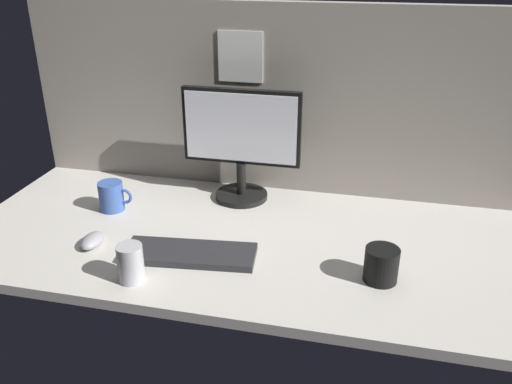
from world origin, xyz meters
TOP-DOWN VIEW (x-y plane):
  - ground_plane at (0.00, 0.00)cm, footprint 180.00×80.00cm
  - cubicle_wall_back at (-0.02, 37.50)cm, footprint 180.00×5.50cm
  - monitor at (-11.25, 25.11)cm, footprint 39.78×18.00cm
  - keyboard at (-15.86, -16.03)cm, footprint 38.22×17.03cm
  - mouse at (-45.65, -16.70)cm, footprint 6.26×9.97cm
  - mug_black_travel at (36.55, -15.69)cm, footprint 8.95×8.95cm
  - mug_ceramic_blue at (-50.51, 6.10)cm, footprint 11.47×8.03cm
  - mug_steel at (-26.73, -30.35)cm, footprint 6.83×6.83cm

SIDE VIEW (x-z plane):
  - ground_plane at x=0.00cm, z-range -3.00..0.00cm
  - keyboard at x=-15.86cm, z-range 0.00..2.00cm
  - mouse at x=-45.65cm, z-range 0.00..3.40cm
  - mug_black_travel at x=36.55cm, z-range 0.00..9.33cm
  - mug_ceramic_blue at x=-50.51cm, z-range 0.02..9.76cm
  - mug_steel at x=-26.73cm, z-range 0.00..10.33cm
  - monitor at x=-11.25cm, z-range 1.89..39.98cm
  - cubicle_wall_back at x=-0.02cm, z-range 0.03..63.89cm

